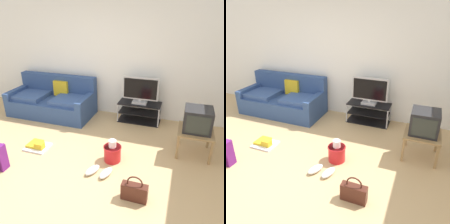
% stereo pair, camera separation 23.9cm
% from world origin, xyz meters
% --- Properties ---
extents(ground_plane, '(9.00, 9.80, 0.02)m').
position_xyz_m(ground_plane, '(0.00, 0.00, -0.01)').
color(ground_plane, tan).
extents(wall_back, '(9.00, 0.10, 2.70)m').
position_xyz_m(wall_back, '(0.00, 2.45, 1.35)').
color(wall_back, white).
rests_on(wall_back, ground_plane).
extents(couch, '(1.96, 0.95, 0.89)m').
position_xyz_m(couch, '(-1.12, 1.92, 0.32)').
color(couch, navy).
rests_on(couch, ground_plane).
extents(tv_stand, '(0.93, 0.42, 0.45)m').
position_xyz_m(tv_stand, '(0.95, 2.15, 0.22)').
color(tv_stand, black).
rests_on(tv_stand, ground_plane).
extents(flat_tv, '(0.78, 0.22, 0.58)m').
position_xyz_m(flat_tv, '(0.95, 2.12, 0.73)').
color(flat_tv, '#B2B2B7').
rests_on(flat_tv, tv_stand).
extents(side_table, '(0.58, 0.58, 0.45)m').
position_xyz_m(side_table, '(2.11, 1.20, 0.39)').
color(side_table, '#9E7A4C').
rests_on(side_table, ground_plane).
extents(crt_tv, '(0.45, 0.45, 0.39)m').
position_xyz_m(crt_tv, '(2.11, 1.22, 0.65)').
color(crt_tv, '#232326').
rests_on(crt_tv, side_table).
extents(handbag, '(0.35, 0.12, 0.38)m').
position_xyz_m(handbag, '(1.38, -0.19, 0.14)').
color(handbag, '#4C2319').
rests_on(handbag, ground_plane).
extents(cleaning_bucket, '(0.30, 0.30, 0.39)m').
position_xyz_m(cleaning_bucket, '(0.83, 0.55, 0.16)').
color(cleaning_bucket, red).
rests_on(cleaning_bucket, ground_plane).
extents(sneakers_pair, '(0.43, 0.32, 0.09)m').
position_xyz_m(sneakers_pair, '(0.75, 0.15, 0.04)').
color(sneakers_pair, white).
rests_on(sneakers_pair, ground_plane).
extents(floor_tray, '(0.42, 0.36, 0.14)m').
position_xyz_m(floor_tray, '(-0.59, 0.48, 0.04)').
color(floor_tray, silver).
rests_on(floor_tray, ground_plane).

